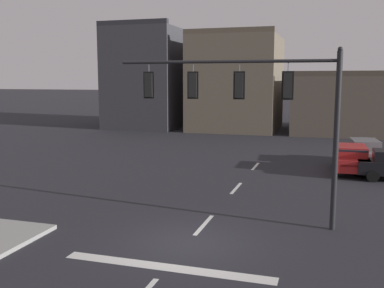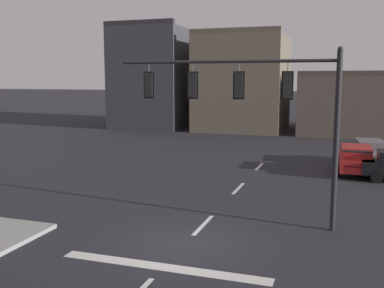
% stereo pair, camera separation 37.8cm
% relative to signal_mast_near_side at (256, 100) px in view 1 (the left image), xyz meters
% --- Properties ---
extents(ground_plane, '(400.00, 400.00, 0.00)m').
position_rel_signal_mast_near_side_xyz_m(ground_plane, '(-1.75, -2.74, -4.67)').
color(ground_plane, '#232328').
extents(stop_bar_paint, '(6.40, 0.50, 0.01)m').
position_rel_signal_mast_near_side_xyz_m(stop_bar_paint, '(-1.75, -4.74, -4.66)').
color(stop_bar_paint, silver).
rests_on(stop_bar_paint, ground).
extents(lane_centreline, '(0.16, 26.40, 0.01)m').
position_rel_signal_mast_near_side_xyz_m(lane_centreline, '(-1.75, -0.74, -4.66)').
color(lane_centreline, silver).
rests_on(lane_centreline, ground).
extents(signal_mast_near_side, '(8.06, 0.69, 6.52)m').
position_rel_signal_mast_near_side_xyz_m(signal_mast_near_side, '(0.00, 0.00, 0.00)').
color(signal_mast_near_side, black).
rests_on(signal_mast_near_side, ground).
extents(car_lot_nearside, '(2.24, 4.58, 1.61)m').
position_rel_signal_mast_near_side_xyz_m(car_lot_nearside, '(4.78, 13.74, -3.81)').
color(car_lot_nearside, slate).
rests_on(car_lot_nearside, ground).
extents(car_lot_middle, '(2.03, 4.50, 1.61)m').
position_rel_signal_mast_near_side_xyz_m(car_lot_middle, '(3.86, 10.98, -3.81)').
color(car_lot_middle, '#A81E1E').
rests_on(car_lot_middle, ground).
extents(building_row, '(40.82, 13.86, 11.47)m').
position_rel_signal_mast_near_side_xyz_m(building_row, '(-3.93, 32.71, -0.17)').
color(building_row, '#38383D').
rests_on(building_row, ground).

